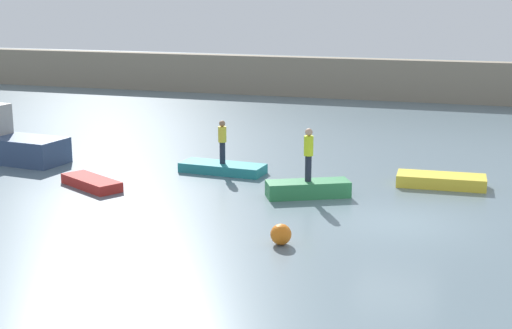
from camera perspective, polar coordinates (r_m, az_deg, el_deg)
name	(u,v)px	position (r m, az deg, el deg)	size (l,w,h in m)	color
ground_plane	(398,223)	(22.71, 10.95, -4.46)	(120.00, 120.00, 0.00)	slate
embankment_wall	(456,82)	(48.61, 15.26, 6.18)	(80.00, 1.20, 2.66)	gray
rowboat_red	(91,183)	(26.93, -12.63, -1.38)	(2.67, 0.95, 0.35)	red
rowboat_teal	(223,168)	(28.49, -2.60, -0.27)	(3.29, 1.18, 0.37)	teal
rowboat_green	(308,189)	(25.13, 4.04, -1.90)	(2.83, 0.92, 0.55)	#2D7F47
rowboat_yellow	(441,181)	(27.23, 14.14, -1.22)	(3.11, 1.23, 0.43)	gold
person_hiviz_shirt	(309,152)	(24.83, 4.09, 1.01)	(0.32, 0.32, 1.82)	#232838
person_yellow_shirt	(222,140)	(28.25, -2.63, 1.94)	(0.32, 0.32, 1.68)	#232838
mooring_buoy	(281,234)	(20.34, 1.94, -5.43)	(0.59, 0.59, 0.59)	orange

